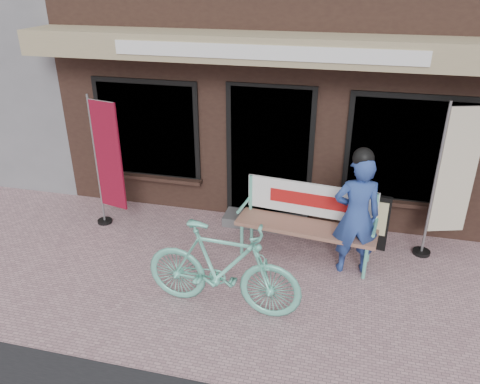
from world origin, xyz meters
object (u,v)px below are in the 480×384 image
(bench, at_px, (308,216))
(bicycle, at_px, (222,268))
(person, at_px, (357,213))
(nobori_cream, at_px, (452,180))
(menu_stand, at_px, (374,222))
(nobori_red, at_px, (107,162))

(bench, xyz_separation_m, bicycle, (-0.83, -1.42, -0.05))
(person, xyz_separation_m, nobori_cream, (1.19, 0.71, 0.29))
(person, relative_size, bicycle, 0.93)
(bench, xyz_separation_m, person, (0.64, -0.25, 0.25))
(bicycle, distance_m, nobori_cream, 3.31)
(person, height_order, menu_stand, person)
(nobori_cream, bearing_deg, person, -166.89)
(bench, xyz_separation_m, menu_stand, (0.91, 0.39, -0.18))
(nobori_cream, height_order, menu_stand, nobori_cream)
(nobori_red, relative_size, nobori_cream, 0.94)
(bicycle, relative_size, nobori_cream, 0.85)
(menu_stand, bearing_deg, nobori_red, -167.80)
(bench, bearing_deg, person, -14.80)
(bicycle, height_order, nobori_red, nobori_red)
(bench, height_order, menu_stand, bench)
(bench, relative_size, nobori_cream, 0.88)
(bench, bearing_deg, nobori_cream, 20.63)
(bench, distance_m, menu_stand, 1.00)
(bench, bearing_deg, menu_stand, 29.70)
(bicycle, bearing_deg, person, -48.20)
(bench, bearing_deg, bicycle, -113.61)
(bench, distance_m, person, 0.73)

